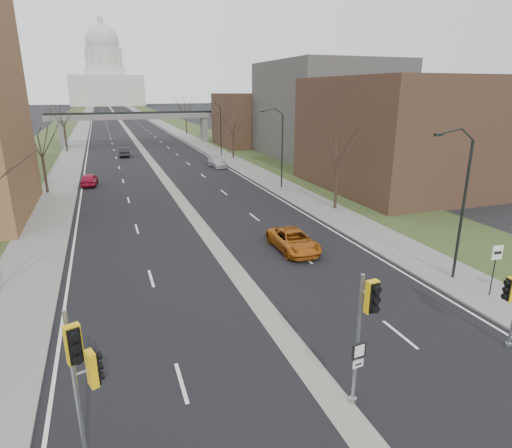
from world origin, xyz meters
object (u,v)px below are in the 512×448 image
signal_pole_median (365,320)px  car_right_mid (217,162)px  car_left_far (125,152)px  car_right_near (293,241)px  speed_limit_sign (495,261)px  car_left_near (89,179)px  signal_pole_left (82,367)px

signal_pole_median → car_right_mid: signal_pole_median is taller
car_left_far → car_right_near: 50.24m
signal_pole_median → speed_limit_sign: signal_pole_median is taller
car_right_near → signal_pole_median: bearing=-106.0°
speed_limit_sign → car_left_near: 42.67m
car_left_far → car_right_mid: car_left_far is taller
car_left_far → car_right_mid: 19.32m
car_right_near → car_left_far: bearing=99.6°
car_left_near → car_right_mid: car_left_near is taller
speed_limit_sign → car_left_near: (-20.70, 37.29, -1.36)m
speed_limit_sign → car_right_near: (-7.05, 9.98, -1.36)m
signal_pole_left → car_right_mid: signal_pole_left is taller
signal_pole_median → car_left_far: (-4.16, 64.40, -2.74)m
car_left_near → speed_limit_sign: bearing=124.1°
signal_pole_median → car_left_near: bearing=96.4°
car_left_far → car_left_near: bearing=80.7°
signal_pole_median → car_right_mid: (7.83, 49.25, -2.79)m
car_right_mid → signal_pole_left: bearing=-113.8°
car_left_near → car_right_near: bearing=121.6°
car_right_near → car_right_mid: car_right_near is taller
car_right_mid → speed_limit_sign: bearing=-90.6°
signal_pole_median → car_right_near: bearing=67.9°
signal_pole_left → car_right_mid: bearing=52.4°
signal_pole_left → car_left_near: size_ratio=1.20×
speed_limit_sign → car_right_mid: size_ratio=0.60×
signal_pole_median → car_right_near: size_ratio=0.97×
car_left_near → car_right_near: size_ratio=0.82×
car_left_far → car_right_mid: size_ratio=0.95×
car_right_mid → car_left_far: bearing=123.3°
car_left_far → car_right_near: bearing=103.7°
car_left_near → car_left_far: 22.84m
signal_pole_median → car_right_near: signal_pole_median is taller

